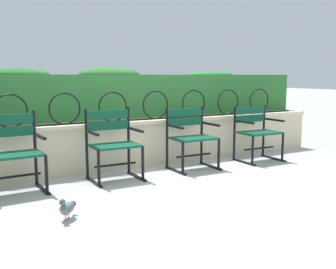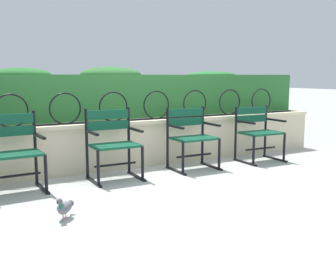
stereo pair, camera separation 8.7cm
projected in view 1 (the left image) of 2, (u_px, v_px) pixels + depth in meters
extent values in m
plane|color=#ADADA8|center=(172.00, 178.00, 5.14)|extent=(60.00, 60.00, 0.00)
cube|color=beige|center=(141.00, 144.00, 5.86)|extent=(6.31, 0.35, 0.62)
cube|color=beige|center=(141.00, 121.00, 5.81)|extent=(6.31, 0.41, 0.05)
cylinder|color=black|center=(143.00, 119.00, 5.74)|extent=(5.80, 0.02, 0.02)
torus|color=black|center=(10.00, 111.00, 4.84)|extent=(0.42, 0.02, 0.42)
torus|color=black|center=(65.00, 109.00, 5.16)|extent=(0.42, 0.02, 0.42)
torus|color=black|center=(113.00, 107.00, 5.49)|extent=(0.42, 0.02, 0.42)
torus|color=black|center=(156.00, 105.00, 5.81)|extent=(0.42, 0.02, 0.42)
torus|color=black|center=(194.00, 104.00, 6.14)|extent=(0.42, 0.02, 0.42)
torus|color=black|center=(228.00, 102.00, 6.46)|extent=(0.42, 0.02, 0.42)
torus|color=black|center=(259.00, 101.00, 6.79)|extent=(0.42, 0.02, 0.42)
cube|color=#2D7033|center=(126.00, 96.00, 6.21)|extent=(6.19, 0.70, 0.65)
ellipsoid|color=#29672D|center=(19.00, 75.00, 5.40)|extent=(0.83, 0.63, 0.19)
ellipsoid|color=#2C632E|center=(110.00, 75.00, 6.04)|extent=(0.96, 0.63, 0.24)
ellipsoid|color=#276F32|center=(210.00, 75.00, 6.94)|extent=(0.89, 0.63, 0.12)
cube|color=#0F4C33|center=(18.00, 157.00, 4.26)|extent=(0.57, 0.16, 0.03)
cube|color=#0F4C33|center=(15.00, 155.00, 4.38)|extent=(0.57, 0.16, 0.03)
cube|color=#0F4C33|center=(12.00, 153.00, 4.49)|extent=(0.57, 0.16, 0.03)
cube|color=#0F4C33|center=(8.00, 119.00, 4.52)|extent=(0.56, 0.06, 0.11)
cube|color=#0F4C33|center=(9.00, 132.00, 4.54)|extent=(0.56, 0.06, 0.11)
cylinder|color=black|center=(35.00, 148.00, 4.73)|extent=(0.04, 0.04, 0.90)
cylinder|color=black|center=(47.00, 175.00, 4.40)|extent=(0.04, 0.04, 0.44)
cube|color=black|center=(43.00, 189.00, 4.59)|extent=(0.07, 0.52, 0.02)
cube|color=black|center=(40.00, 137.00, 4.50)|extent=(0.06, 0.40, 0.03)
cylinder|color=black|center=(16.00, 176.00, 4.41)|extent=(0.53, 0.06, 0.03)
cube|color=#0F4C33|center=(119.00, 147.00, 4.83)|extent=(0.57, 0.13, 0.03)
cube|color=#0F4C33|center=(115.00, 146.00, 4.95)|extent=(0.57, 0.13, 0.03)
cube|color=#0F4C33|center=(111.00, 144.00, 5.07)|extent=(0.57, 0.13, 0.03)
cube|color=#0F4C33|center=(108.00, 114.00, 5.10)|extent=(0.57, 0.03, 0.11)
cube|color=#0F4C33|center=(108.00, 126.00, 5.12)|extent=(0.57, 0.03, 0.11)
cylinder|color=black|center=(129.00, 141.00, 5.30)|extent=(0.04, 0.04, 0.89)
cylinder|color=black|center=(143.00, 164.00, 4.96)|extent=(0.04, 0.04, 0.44)
cube|color=black|center=(137.00, 176.00, 5.15)|extent=(0.04, 0.52, 0.02)
cube|color=black|center=(136.00, 130.00, 5.06)|extent=(0.04, 0.40, 0.03)
cylinder|color=black|center=(87.00, 144.00, 5.02)|extent=(0.04, 0.04, 0.89)
cylinder|color=black|center=(99.00, 169.00, 4.68)|extent=(0.04, 0.04, 0.44)
cube|color=black|center=(94.00, 182.00, 4.87)|extent=(0.04, 0.52, 0.02)
cube|color=black|center=(93.00, 133.00, 4.78)|extent=(0.04, 0.40, 0.03)
cylinder|color=black|center=(116.00, 165.00, 4.99)|extent=(0.55, 0.03, 0.03)
cube|color=#0F4C33|center=(199.00, 140.00, 5.42)|extent=(0.59, 0.13, 0.03)
cube|color=#0F4C33|center=(194.00, 138.00, 5.54)|extent=(0.59, 0.13, 0.03)
cube|color=#0F4C33|center=(189.00, 137.00, 5.66)|extent=(0.59, 0.13, 0.03)
cube|color=#0F4C33|center=(185.00, 113.00, 5.70)|extent=(0.58, 0.03, 0.11)
cube|color=#0F4C33|center=(185.00, 122.00, 5.72)|extent=(0.58, 0.03, 0.11)
cylinder|color=black|center=(202.00, 135.00, 5.89)|extent=(0.04, 0.04, 0.85)
cylinder|color=black|center=(219.00, 154.00, 5.55)|extent=(0.04, 0.04, 0.44)
cube|color=black|center=(211.00, 166.00, 5.74)|extent=(0.04, 0.52, 0.02)
cube|color=black|center=(211.00, 124.00, 5.65)|extent=(0.04, 0.40, 0.03)
cylinder|color=black|center=(167.00, 138.00, 5.61)|extent=(0.04, 0.04, 0.85)
cylinder|color=black|center=(183.00, 158.00, 5.27)|extent=(0.04, 0.04, 0.44)
cube|color=black|center=(176.00, 171.00, 5.46)|extent=(0.04, 0.52, 0.02)
cube|color=black|center=(176.00, 127.00, 5.37)|extent=(0.04, 0.40, 0.03)
cylinder|color=black|center=(194.00, 155.00, 5.58)|extent=(0.56, 0.03, 0.03)
cube|color=#0F4C33|center=(266.00, 134.00, 5.96)|extent=(0.59, 0.13, 0.03)
cube|color=#0F4C33|center=(260.00, 133.00, 6.08)|extent=(0.59, 0.13, 0.03)
cube|color=#0F4C33|center=(254.00, 132.00, 6.20)|extent=(0.59, 0.13, 0.03)
cube|color=#0F4C33|center=(250.00, 111.00, 6.24)|extent=(0.59, 0.04, 0.11)
cube|color=#0F4C33|center=(250.00, 118.00, 6.26)|extent=(0.59, 0.04, 0.11)
cylinder|color=black|center=(264.00, 131.00, 6.44)|extent=(0.04, 0.04, 0.83)
cylinder|color=black|center=(283.00, 147.00, 6.09)|extent=(0.04, 0.04, 0.44)
cube|color=black|center=(273.00, 158.00, 6.29)|extent=(0.05, 0.52, 0.02)
cube|color=black|center=(275.00, 120.00, 6.20)|extent=(0.04, 0.40, 0.03)
cylinder|color=black|center=(234.00, 134.00, 6.15)|extent=(0.04, 0.04, 0.83)
cylinder|color=black|center=(253.00, 151.00, 5.81)|extent=(0.04, 0.04, 0.44)
cube|color=black|center=(244.00, 162.00, 6.00)|extent=(0.05, 0.52, 0.02)
cube|color=black|center=(245.00, 122.00, 5.91)|extent=(0.04, 0.40, 0.03)
cylinder|color=black|center=(259.00, 148.00, 6.12)|extent=(0.56, 0.04, 0.03)
ellipsoid|color=slate|center=(67.00, 208.00, 3.63)|extent=(0.20, 0.21, 0.11)
cylinder|color=#2D6B56|center=(64.00, 207.00, 3.56)|extent=(0.07, 0.08, 0.06)
sphere|color=#55555D|center=(62.00, 202.00, 3.53)|extent=(0.06, 0.06, 0.06)
cone|color=black|center=(61.00, 204.00, 3.50)|extent=(0.02, 0.03, 0.01)
cone|color=#4A4A52|center=(72.00, 205.00, 3.74)|extent=(0.10, 0.10, 0.06)
ellipsoid|color=#5B5B63|center=(72.00, 208.00, 3.63)|extent=(0.10, 0.12, 0.07)
ellipsoid|color=#5B5B63|center=(63.00, 207.00, 3.64)|extent=(0.10, 0.12, 0.07)
cylinder|color=#C6515B|center=(68.00, 217.00, 3.63)|extent=(0.01, 0.01, 0.05)
cylinder|color=#C6515B|center=(66.00, 216.00, 3.65)|extent=(0.01, 0.01, 0.05)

